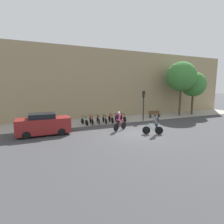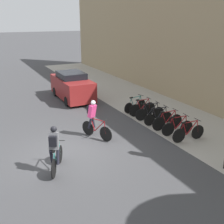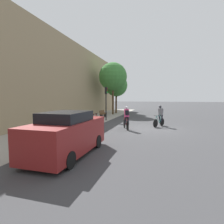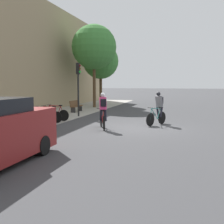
{
  "view_description": "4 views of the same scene",
  "coord_description": "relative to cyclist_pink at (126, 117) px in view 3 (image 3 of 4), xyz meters",
  "views": [
    {
      "loc": [
        -7.9,
        -12.77,
        4.06
      ],
      "look_at": [
        -1.31,
        2.44,
        1.67
      ],
      "focal_mm": 28.0,
      "sensor_mm": 36.0,
      "label": 1
    },
    {
      "loc": [
        10.18,
        -3.01,
        5.34
      ],
      "look_at": [
        -0.79,
        2.51,
        1.16
      ],
      "focal_mm": 45.0,
      "sensor_mm": 36.0,
      "label": 2
    },
    {
      "loc": [
        -13.94,
        -0.98,
        2.43
      ],
      "look_at": [
        0.54,
        3.22,
        1.2
      ],
      "focal_mm": 28.0,
      "sensor_mm": 36.0,
      "label": 3
    },
    {
      "loc": [
        -13.89,
        -2.32,
        2.27
      ],
      "look_at": [
        -0.38,
        1.34,
        0.81
      ],
      "focal_mm": 45.0,
      "sensor_mm": 36.0,
      "label": 4
    }
  ],
  "objects": [
    {
      "name": "parked_bike_5",
      "position": [
        1.52,
        3.65,
        -0.55
      ],
      "size": [
        0.46,
        1.64,
        0.96
      ],
      "color": "black",
      "rests_on": "ground"
    },
    {
      "name": "parked_bike_3",
      "position": [
        -0.02,
        3.65,
        -0.56
      ],
      "size": [
        0.46,
        1.67,
        0.95
      ],
      "color": "black",
      "rests_on": "ground"
    },
    {
      "name": "street_tree_1",
      "position": [
        14.33,
        4.6,
        3.48
      ],
      "size": [
        3.58,
        3.58,
        6.23
      ],
      "color": "#4C3823",
      "rests_on": "ground"
    },
    {
      "name": "traffic_light_pole",
      "position": [
        4.82,
        3.2,
        1.54
      ],
      "size": [
        0.26,
        0.3,
        3.59
      ],
      "color": "black",
      "rests_on": "ground"
    },
    {
      "name": "building_facade",
      "position": [
        0.96,
        7.66,
        3.54
      ],
      "size": [
        44.0,
        0.6,
        8.98
      ],
      "primitive_type": "cube",
      "color": "#9E8966",
      "rests_on": "ground"
    },
    {
      "name": "cyclist_pink",
      "position": [
        0.0,
        0.0,
        0.0
      ],
      "size": [
        1.66,
        0.79,
        1.79
      ],
      "color": "black",
      "rests_on": "ground"
    },
    {
      "name": "kerb_strip",
      "position": [
        0.96,
        5.11,
        -0.94
      ],
      "size": [
        44.0,
        4.5,
        0.01
      ],
      "primitive_type": "cube",
      "color": "#A39E93",
      "rests_on": "ground"
    },
    {
      "name": "cyclist_grey",
      "position": [
        2.27,
        -2.44,
        0.0
      ],
      "size": [
        1.57,
        0.87,
        1.78
      ],
      "color": "black",
      "rests_on": "ground"
    },
    {
      "name": "bench",
      "position": [
        7.45,
        4.49,
        -0.47
      ],
      "size": [
        1.72,
        0.44,
        0.89
      ],
      "color": "brown",
      "rests_on": "ground"
    },
    {
      "name": "parked_bike_6",
      "position": [
        2.3,
        3.65,
        -0.54
      ],
      "size": [
        0.46,
        1.72,
        0.97
      ],
      "color": "black",
      "rests_on": "ground"
    },
    {
      "name": "parked_car",
      "position": [
        -6.5,
        1.21,
        -0.05
      ],
      "size": [
        4.3,
        1.84,
        1.85
      ],
      "color": "maroon",
      "rests_on": "ground"
    },
    {
      "name": "parked_bike_1",
      "position": [
        -1.57,
        3.65,
        -0.53
      ],
      "size": [
        0.46,
        1.68,
        0.99
      ],
      "color": "black",
      "rests_on": "ground"
    },
    {
      "name": "street_tree_0",
      "position": [
        11.71,
        4.4,
        4.54
      ],
      "size": [
        4.07,
        4.07,
        7.54
      ],
      "color": "#4C3823",
      "rests_on": "ground"
    },
    {
      "name": "parked_bike_4",
      "position": [
        0.75,
        3.65,
        -0.53
      ],
      "size": [
        0.46,
        1.72,
        0.99
      ],
      "color": "black",
      "rests_on": "ground"
    },
    {
      "name": "parked_bike_0",
      "position": [
        -2.34,
        3.65,
        -0.55
      ],
      "size": [
        0.51,
        1.64,
        0.95
      ],
      "color": "black",
      "rests_on": "ground"
    },
    {
      "name": "ground",
      "position": [
        0.96,
        -1.64,
        -0.95
      ],
      "size": [
        200.0,
        200.0,
        0.0
      ],
      "primitive_type": "plane",
      "color": "#3D3D3F"
    },
    {
      "name": "parked_bike_2",
      "position": [
        -0.79,
        3.65,
        -0.54
      ],
      "size": [
        0.46,
        1.69,
        0.97
      ],
      "color": "black",
      "rests_on": "ground"
    }
  ]
}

